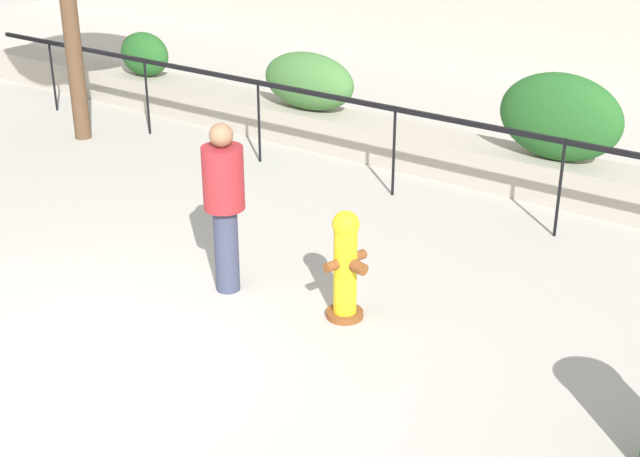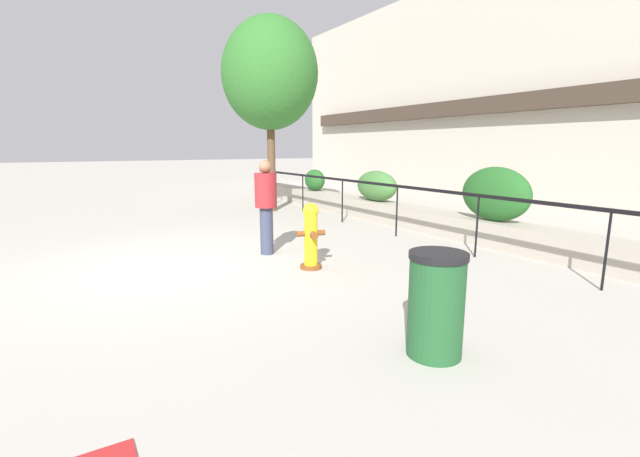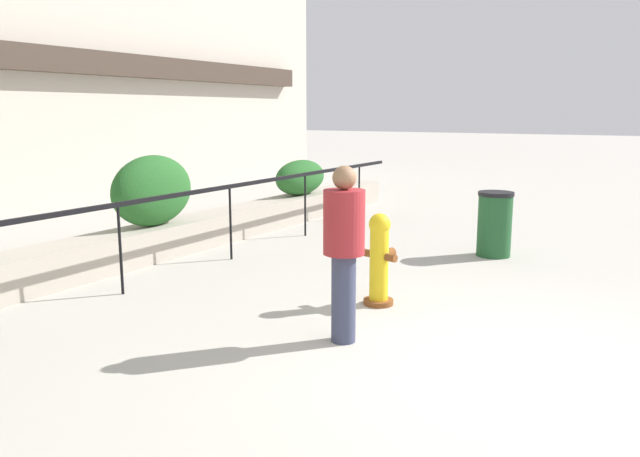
{
  "view_description": "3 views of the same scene",
  "coord_description": "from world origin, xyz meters",
  "px_view_note": "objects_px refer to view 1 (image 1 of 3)",
  "views": [
    {
      "loc": [
        5.3,
        -4.13,
        4.2
      ],
      "look_at": [
        0.46,
        2.67,
        0.46
      ],
      "focal_mm": 50.0,
      "sensor_mm": 36.0,
      "label": 1
    },
    {
      "loc": [
        7.11,
        -1.4,
        1.96
      ],
      "look_at": [
        0.83,
        2.41,
        0.56
      ],
      "focal_mm": 24.0,
      "sensor_mm": 36.0,
      "label": 2
    },
    {
      "loc": [
        -5.17,
        -0.99,
        2.22
      ],
      "look_at": [
        1.64,
        3.03,
        0.74
      ],
      "focal_mm": 35.0,
      "sensor_mm": 36.0,
      "label": 3
    }
  ],
  "objects_px": {
    "hedge_bush_1": "(309,81)",
    "pedestrian": "(224,198)",
    "hedge_bush_0": "(145,54)",
    "fire_hydrant": "(346,264)",
    "hedge_bush_2": "(560,117)"
  },
  "relations": [
    {
      "from": "hedge_bush_0",
      "to": "pedestrian",
      "type": "distance_m",
      "value": 6.86
    },
    {
      "from": "hedge_bush_1",
      "to": "pedestrian",
      "type": "xyz_separation_m",
      "value": [
        2.07,
        -4.22,
        0.07
      ]
    },
    {
      "from": "hedge_bush_0",
      "to": "fire_hydrant",
      "type": "distance_m",
      "value": 7.79
    },
    {
      "from": "hedge_bush_2",
      "to": "pedestrian",
      "type": "distance_m",
      "value": 4.55
    },
    {
      "from": "hedge_bush_0",
      "to": "hedge_bush_1",
      "type": "relative_size",
      "value": 0.62
    },
    {
      "from": "fire_hydrant",
      "to": "pedestrian",
      "type": "height_order",
      "value": "pedestrian"
    },
    {
      "from": "hedge_bush_1",
      "to": "fire_hydrant",
      "type": "bearing_deg",
      "value": -50.22
    },
    {
      "from": "hedge_bush_0",
      "to": "pedestrian",
      "type": "xyz_separation_m",
      "value": [
        5.4,
        -4.22,
        0.13
      ]
    },
    {
      "from": "hedge_bush_1",
      "to": "fire_hydrant",
      "type": "height_order",
      "value": "hedge_bush_1"
    },
    {
      "from": "hedge_bush_2",
      "to": "pedestrian",
      "type": "height_order",
      "value": "pedestrian"
    },
    {
      "from": "hedge_bush_0",
      "to": "pedestrian",
      "type": "height_order",
      "value": "pedestrian"
    },
    {
      "from": "fire_hydrant",
      "to": "pedestrian",
      "type": "bearing_deg",
      "value": -170.42
    },
    {
      "from": "hedge_bush_0",
      "to": "pedestrian",
      "type": "relative_size",
      "value": 0.54
    },
    {
      "from": "hedge_bush_1",
      "to": "pedestrian",
      "type": "bearing_deg",
      "value": -63.85
    },
    {
      "from": "hedge_bush_0",
      "to": "hedge_bush_1",
      "type": "height_order",
      "value": "hedge_bush_1"
    }
  ]
}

